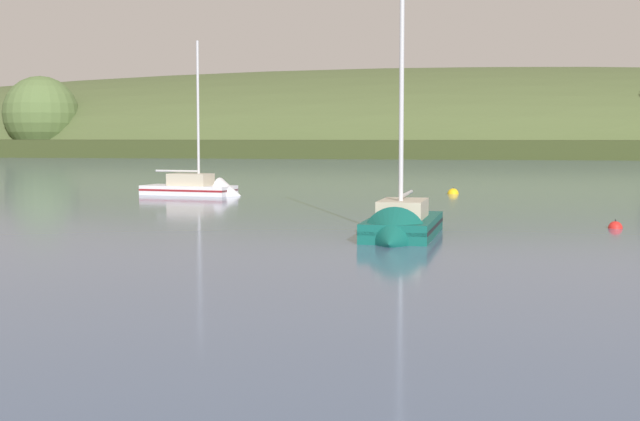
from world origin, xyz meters
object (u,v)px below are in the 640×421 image
Objects in this scene: sailboat_near_mooring at (200,192)px; sailboat_midwater_white at (400,231)px; mooring_buoy_foreground at (615,228)px; mooring_buoy_off_fishing_boat at (453,194)px.

sailboat_midwater_white is (15.83, -21.45, 0.06)m from sailboat_near_mooring.
sailboat_near_mooring is 16.26× the size of mooring_buoy_foreground.
sailboat_near_mooring is 28.57m from mooring_buoy_foreground.
sailboat_midwater_white reaches higher than mooring_buoy_off_fishing_boat.
sailboat_near_mooring is at bearing 146.36° from mooring_buoy_foreground.
sailboat_near_mooring is 0.95× the size of sailboat_midwater_white.
sailboat_near_mooring is 13.25× the size of mooring_buoy_off_fishing_boat.
sailboat_near_mooring is at bearing -144.43° from sailboat_midwater_white.
sailboat_midwater_white is at bearing -144.76° from mooring_buoy_foreground.
sailboat_near_mooring is 16.22m from mooring_buoy_off_fishing_boat.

